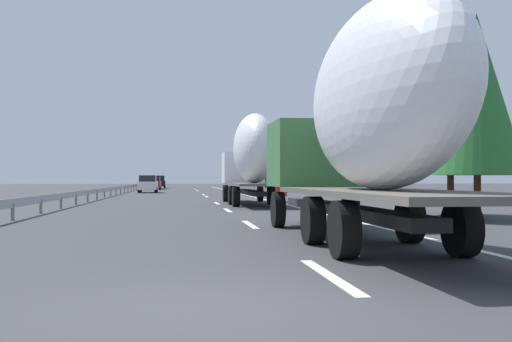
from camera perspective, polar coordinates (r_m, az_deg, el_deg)
The scene contains 23 objects.
ground_plane at distance 46.37m, azimuth -7.03°, elevation -2.54°, with size 260.00×260.00×0.00m, color #38383A.
lane_stripe_0 at distance 8.74m, azimuth 7.17°, elevation -10.08°, with size 3.20×0.20×0.01m, color white.
lane_stripe_1 at distance 18.22m, azimuth -0.60°, elevation -5.24°, with size 3.20×0.20×0.01m, color white.
lane_stripe_2 at distance 26.56m, azimuth -2.79°, elevation -3.84°, with size 3.20×0.20×0.01m, color white.
lane_stripe_3 at distance 34.23m, azimuth -3.85°, elevation -3.16°, with size 3.20×0.20×0.01m, color white.
lane_stripe_4 at distance 47.23m, azimuth -4.86°, elevation -2.51°, with size 3.20×0.20×0.01m, color white.
lane_stripe_5 at distance 52.73m, azimuth -5.13°, elevation -2.33°, with size 3.20×0.20×0.01m, color white.
lane_stripe_6 at distance 71.36m, azimuth -5.75°, elevation -1.92°, with size 3.20×0.20×0.01m, color white.
lane_stripe_7 at distance 81.96m, azimuth -5.98°, elevation -1.78°, with size 3.20×0.20×0.01m, color white.
edge_line_right at distance 51.70m, azimuth -0.97°, elevation -2.36°, with size 110.00×0.20×0.01m, color white.
truck_lead at distance 32.37m, azimuth -0.43°, elevation 1.42°, with size 12.37×2.55×4.92m.
truck_trailing at distance 12.84m, azimuth 10.65°, elevation 5.11°, with size 12.63×2.55×4.93m.
car_black_suv at distance 90.33m, azimuth -9.45°, elevation -1.06°, with size 4.55×1.92×1.95m.
car_white_van at distance 61.93m, azimuth -10.51°, elevation -1.24°, with size 4.77×1.90×1.80m.
car_red_compact at distance 79.43m, azimuth -9.94°, elevation -1.14°, with size 4.31×1.85×1.80m.
road_sign at distance 55.51m, azimuth -0.17°, elevation -0.03°, with size 0.10×0.90×3.12m.
tree_0 at distance 75.37m, azimuth 2.91°, elevation 1.20°, with size 2.58×2.58×6.71m.
tree_1 at distance 93.86m, azimuth 0.95°, elevation 0.53°, with size 3.85×3.85×5.52m.
tree_2 at distance 21.45m, azimuth 20.77°, elevation 7.06°, with size 3.10×3.10×7.12m.
tree_3 at distance 75.93m, azimuth 1.21°, elevation 1.38°, with size 2.81×2.81×7.07m.
tree_4 at distance 24.02m, azimuth 18.44°, elevation 6.70°, with size 3.75×3.75×7.25m.
tree_5 at distance 41.98m, azimuth 11.41°, elevation 1.70°, with size 2.99×2.99×5.15m.
guardrail_median at distance 49.67m, azimuth -14.00°, elevation -1.74°, with size 94.00×0.10×0.76m.
Camera 1 is at (-6.35, 0.38, 1.42)m, focal length 40.95 mm.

